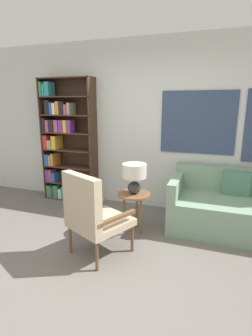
{
  "coord_description": "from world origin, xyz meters",
  "views": [
    {
      "loc": [
        1.16,
        -2.12,
        1.72
      ],
      "look_at": [
        0.07,
        0.98,
        0.9
      ],
      "focal_mm": 28.0,
      "sensor_mm": 36.0,
      "label": 1
    }
  ],
  "objects_px": {
    "bookshelf": "(63,140)",
    "armchair": "(92,212)",
    "couch": "(234,208)",
    "table_lamp": "(134,174)",
    "side_table": "(134,198)"
  },
  "relations": [
    {
      "from": "side_table",
      "to": "table_lamp",
      "type": "relative_size",
      "value": 1.34
    },
    {
      "from": "couch",
      "to": "table_lamp",
      "type": "bearing_deg",
      "value": -158.7
    },
    {
      "from": "bookshelf",
      "to": "table_lamp",
      "type": "bearing_deg",
      "value": -27.16
    },
    {
      "from": "armchair",
      "to": "table_lamp",
      "type": "bearing_deg",
      "value": 70.88
    },
    {
      "from": "side_table",
      "to": "armchair",
      "type": "bearing_deg",
      "value": -108.74
    },
    {
      "from": "bookshelf",
      "to": "table_lamp",
      "type": "relative_size",
      "value": 5.24
    },
    {
      "from": "bookshelf",
      "to": "armchair",
      "type": "bearing_deg",
      "value": -49.49
    },
    {
      "from": "side_table",
      "to": "table_lamp",
      "type": "height_order",
      "value": "table_lamp"
    },
    {
      "from": "couch",
      "to": "table_lamp",
      "type": "distance_m",
      "value": 1.47
    },
    {
      "from": "couch",
      "to": "bookshelf",
      "type": "bearing_deg",
      "value": 173.8
    },
    {
      "from": "couch",
      "to": "side_table",
      "type": "xyz_separation_m",
      "value": [
        -1.29,
        -0.5,
        0.16
      ]
    },
    {
      "from": "bookshelf",
      "to": "side_table",
      "type": "distance_m",
      "value": 1.88
    },
    {
      "from": "side_table",
      "to": "bookshelf",
      "type": "bearing_deg",
      "value": 152.96
    },
    {
      "from": "bookshelf",
      "to": "couch",
      "type": "distance_m",
      "value": 2.99
    },
    {
      "from": "bookshelf",
      "to": "side_table",
      "type": "height_order",
      "value": "bookshelf"
    }
  ]
}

